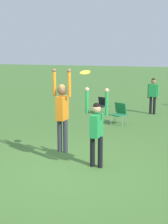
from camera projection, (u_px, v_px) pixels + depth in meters
ground_plane at (68, 169)px, 7.56m from camera, size 120.00×120.00×0.00m
person_jumping at (62, 109)px, 7.79m from camera, size 0.52×0.37×2.12m
person_defending at (97, 126)px, 7.53m from camera, size 0.61×0.47×1.97m
frisbee at (85, 72)px, 7.48m from camera, size 0.25×0.24×0.09m
camping_chair_0 at (119, 112)px, 12.35m from camera, size 0.72×0.77×0.83m
camping_chair_1 at (102, 104)px, 14.53m from camera, size 0.66×0.70×0.75m
person_spectator_far at (153, 93)px, 14.27m from camera, size 0.53×0.22×1.67m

